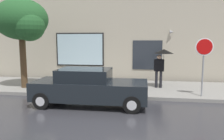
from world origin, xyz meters
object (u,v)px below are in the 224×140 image
Objects in this scene: fire_hydrant at (58,82)px; stop_sign at (204,55)px; parked_car at (89,87)px; pedestrian_with_umbrella at (162,57)px; street_tree at (23,21)px.

fire_hydrant is 6.85m from stop_sign.
parked_car is at bearing -40.36° from fire_hydrant.
stop_sign is (1.63, -1.55, 0.22)m from pedestrian_with_umbrella.
street_tree is at bearing 176.51° from stop_sign.
pedestrian_with_umbrella reaches higher than parked_car.
fire_hydrant is 0.32× the size of stop_sign.
pedestrian_with_umbrella is 0.44× the size of street_tree.
stop_sign is (8.60, -0.53, -1.60)m from street_tree.
pedestrian_with_umbrella is at bearing 8.34° from street_tree.
pedestrian_with_umbrella is 7.28m from street_tree.
fire_hydrant is at bearing -165.13° from pedestrian_with_umbrella.
pedestrian_with_umbrella is at bearing 136.40° from stop_sign.
street_tree reaches higher than fire_hydrant.
stop_sign reaches higher than fire_hydrant.
parked_car is 2.61m from fire_hydrant.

